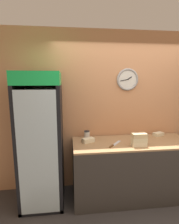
{
  "coord_description": "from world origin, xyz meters",
  "views": [
    {
      "loc": [
        -1.0,
        -1.63,
        1.88
      ],
      "look_at": [
        -0.68,
        0.98,
        1.41
      ],
      "focal_mm": 28.0,
      "sensor_mm": 36.0,
      "label": 1
    }
  ],
  "objects": [
    {
      "name": "prep_counter",
      "position": [
        0.0,
        0.91,
        0.46
      ],
      "size": [
        1.9,
        0.72,
        0.93
      ],
      "color": "#332D28",
      "rests_on": "ground_plane"
    },
    {
      "name": "sandwich_stack_middle",
      "position": [
        0.02,
        0.72,
        1.02
      ],
      "size": [
        0.22,
        0.12,
        0.06
      ],
      "color": "beige",
      "rests_on": "sandwich_stack_bottom"
    },
    {
      "name": "sandwich_flat_left",
      "position": [
        0.55,
        1.15,
        0.96
      ],
      "size": [
        0.21,
        0.17,
        0.06
      ],
      "color": "beige",
      "rests_on": "prep_counter"
    },
    {
      "name": "beverage_cooler",
      "position": [
        -1.42,
        0.97,
        1.08
      ],
      "size": [
        0.62,
        0.67,
        2.0
      ],
      "color": "black",
      "rests_on": "ground_plane"
    },
    {
      "name": "wall_back",
      "position": [
        -0.0,
        1.31,
        1.35
      ],
      "size": [
        5.2,
        0.1,
        2.7
      ],
      "color": "tan",
      "rests_on": "ground_plane"
    },
    {
      "name": "sandwich_stack_bottom",
      "position": [
        0.02,
        0.72,
        0.96
      ],
      "size": [
        0.22,
        0.12,
        0.06
      ],
      "color": "beige",
      "rests_on": "prep_counter"
    },
    {
      "name": "sandwich_stack_top",
      "position": [
        0.02,
        0.72,
        1.09
      ],
      "size": [
        0.22,
        0.12,
        0.06
      ],
      "color": "tan",
      "rests_on": "sandwich_stack_middle"
    },
    {
      "name": "chefs_knife",
      "position": [
        -0.34,
        0.79,
        0.94
      ],
      "size": [
        0.25,
        0.3,
        0.02
      ],
      "color": "silver",
      "rests_on": "prep_counter"
    },
    {
      "name": "sandwich_flat_right",
      "position": [
        -0.71,
        0.97,
        0.96
      ],
      "size": [
        0.21,
        0.17,
        0.06
      ],
      "color": "beige",
      "rests_on": "prep_counter"
    },
    {
      "name": "condiment_jar",
      "position": [
        -0.71,
        1.18,
        0.99
      ],
      "size": [
        0.1,
        0.1,
        0.12
      ],
      "color": "silver",
      "rests_on": "prep_counter"
    }
  ]
}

